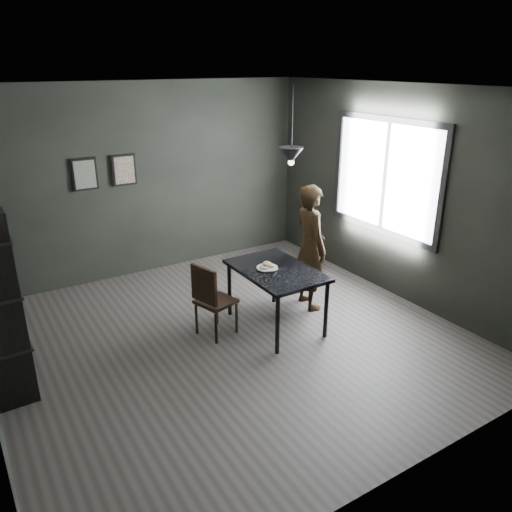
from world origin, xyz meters
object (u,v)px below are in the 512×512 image
cafe_table (276,275)px  white_plate (267,268)px  wood_chair (211,296)px  pendant_lamp (291,155)px  woman (310,247)px

cafe_table → white_plate: size_ratio=5.22×
cafe_table → wood_chair: size_ratio=1.33×
white_plate → pendant_lamp: (0.34, 0.04, 1.29)m
white_plate → wood_chair: (-0.69, 0.13, -0.24)m
woman → wood_chair: bearing=101.0°
wood_chair → white_plate: bearing=-27.0°
white_plate → wood_chair: 0.74m
woman → wood_chair: size_ratio=1.82×
woman → pendant_lamp: (-0.43, -0.13, 1.23)m
woman → wood_chair: 1.49m
white_plate → cafe_table: bearing=-34.4°
wood_chair → woman: bearing=-15.0°
pendant_lamp → wood_chair: bearing=175.1°
woman → wood_chair: (-1.46, -0.04, -0.31)m
white_plate → woman: 0.79m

